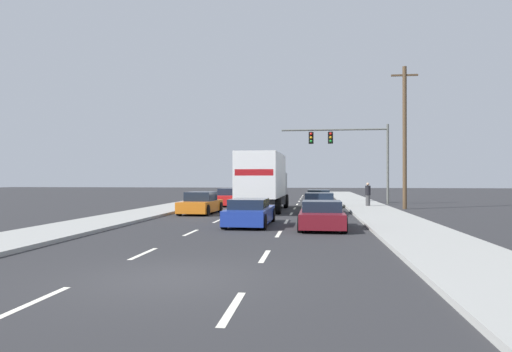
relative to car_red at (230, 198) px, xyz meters
The scene contains 14 objects.
ground_plane 3.45m from the car_red, ahead, with size 140.00×140.00×0.00m, color #2B2B2D.
sidewalk_right 11.58m from the car_red, 28.67° to the right, with size 3.09×80.00×0.14m, color #9E9E99.
sidewalk_left 6.55m from the car_red, 121.82° to the right, with size 3.09×80.00×0.14m, color #9E9E99.
lane_markings 6.13m from the car_red, 56.69° to the right, with size 3.54×57.00×0.01m.
car_red is the anchor object (origin of this frame).
car_orange 8.21m from the car_red, 92.07° to the right, with size 1.97×4.22×1.30m.
box_truck 6.62m from the car_red, 60.38° to the right, with size 2.76×8.67×3.65m.
car_blue 14.95m from the car_red, 76.32° to the right, with size 1.92×4.69×1.20m.
car_yellow 6.83m from the car_red, ahead, with size 1.92×4.60×1.27m.
car_silver 9.92m from the car_red, 47.45° to the right, with size 2.05×4.69×1.24m.
car_maroon 16.94m from the car_red, 66.70° to the right, with size 1.92×4.03×1.16m.
traffic_signal_mast 10.28m from the car_red, 20.91° to the left, with size 8.70×0.69×6.51m.
utility_pole_mid 13.54m from the car_red, 10.59° to the right, with size 1.80×0.28×9.79m.
pedestrian_near_corner 10.31m from the car_red, ahead, with size 0.38×0.38×1.66m.
Camera 1 is at (3.00, -9.40, 2.10)m, focal length 32.36 mm.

